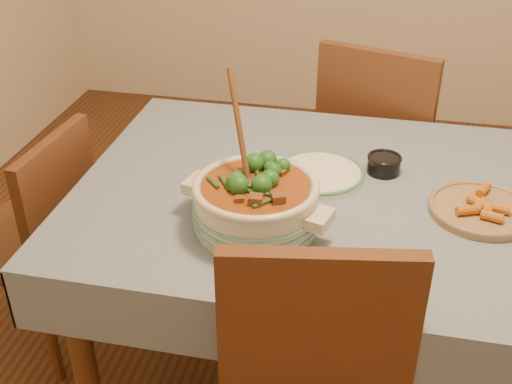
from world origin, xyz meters
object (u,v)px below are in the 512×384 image
at_px(white_plate, 319,173).
at_px(condiment_bowl, 384,163).
at_px(dining_table, 361,221).
at_px(stew_casserole, 256,200).
at_px(fried_plate, 481,208).
at_px(chair_left, 40,234).
at_px(chair_far, 379,143).

relative_size(white_plate, condiment_bowl, 3.03).
distance_m(dining_table, white_plate, 0.19).
xyz_separation_m(stew_casserole, fried_plate, (0.59, 0.19, -0.06)).
bearing_deg(chair_left, stew_casserole, 80.34).
bearing_deg(chair_far, dining_table, 104.51).
bearing_deg(condiment_bowl, fried_plate, -33.35).
relative_size(condiment_bowl, fried_plate, 0.34).
distance_m(fried_plate, chair_far, 0.87).
distance_m(dining_table, chair_left, 1.07).
distance_m(dining_table, chair_far, 0.76).
bearing_deg(fried_plate, chair_far, 110.40).
bearing_deg(condiment_bowl, chair_far, 91.97).
height_order(dining_table, chair_far, chair_far).
relative_size(condiment_bowl, chair_far, 0.12).
distance_m(stew_casserole, white_plate, 0.34).
relative_size(stew_casserole, fried_plate, 1.21).
height_order(dining_table, condiment_bowl, condiment_bowl).
distance_m(white_plate, chair_left, 0.97).
xyz_separation_m(white_plate, chair_far, (0.17, 0.68, -0.22)).
relative_size(condiment_bowl, chair_left, 0.14).
xyz_separation_m(dining_table, fried_plate, (0.32, -0.03, 0.11)).
bearing_deg(dining_table, white_plate, 151.39).
bearing_deg(chair_left, fried_plate, 94.09).
bearing_deg(chair_left, white_plate, 100.84).
xyz_separation_m(condiment_bowl, fried_plate, (0.27, -0.18, -0.01)).
xyz_separation_m(white_plate, chair_left, (-0.92, -0.11, -0.29)).
bearing_deg(chair_far, white_plate, 92.77).
xyz_separation_m(stew_casserole, chair_left, (-0.78, 0.19, -0.36)).
xyz_separation_m(white_plate, fried_plate, (0.46, -0.11, 0.01)).
bearing_deg(condiment_bowl, white_plate, -159.60).
relative_size(dining_table, condiment_bowl, 14.28).
xyz_separation_m(stew_casserole, chair_far, (0.30, 0.98, -0.29)).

